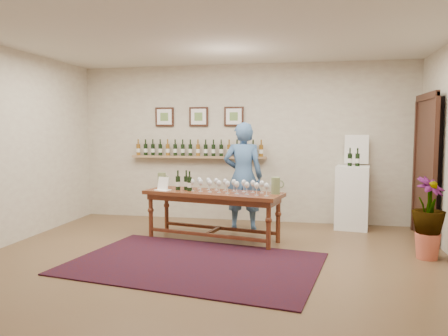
% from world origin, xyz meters
% --- Properties ---
extents(ground, '(6.00, 6.00, 0.00)m').
position_xyz_m(ground, '(0.00, 0.00, 0.00)').
color(ground, brown).
rests_on(ground, ground).
extents(room_shell, '(6.00, 6.00, 6.00)m').
position_xyz_m(room_shell, '(2.11, 1.86, 1.12)').
color(room_shell, beige).
rests_on(room_shell, ground).
extents(rug, '(3.26, 2.43, 0.02)m').
position_xyz_m(rug, '(-0.17, -0.21, 0.01)').
color(rug, '#3F0D0B').
rests_on(rug, ground).
extents(tasting_table, '(2.15, 1.07, 0.73)m').
position_xyz_m(tasting_table, '(-0.21, 0.99, 0.62)').
color(tasting_table, '#4A2412').
rests_on(tasting_table, ground).
extents(table_glasses, '(1.40, 0.65, 0.19)m').
position_xyz_m(table_glasses, '(0.07, 0.97, 0.82)').
color(table_glasses, silver).
rests_on(table_glasses, tasting_table).
extents(table_bottles, '(0.28, 0.21, 0.26)m').
position_xyz_m(table_bottles, '(-0.65, 1.05, 0.86)').
color(table_bottles, black).
rests_on(table_bottles, tasting_table).
extents(pitcher_left, '(0.19, 0.19, 0.24)m').
position_xyz_m(pitcher_left, '(-1.10, 1.29, 0.85)').
color(pitcher_left, '#657348').
rests_on(pitcher_left, tasting_table).
extents(pitcher_right, '(0.16, 0.16, 0.24)m').
position_xyz_m(pitcher_right, '(0.72, 0.93, 0.85)').
color(pitcher_right, '#657348').
rests_on(pitcher_right, tasting_table).
extents(menu_card, '(0.26, 0.22, 0.20)m').
position_xyz_m(menu_card, '(-0.98, 1.01, 0.83)').
color(menu_card, white).
rests_on(menu_card, tasting_table).
extents(display_pedestal, '(0.60, 0.60, 1.05)m').
position_xyz_m(display_pedestal, '(1.90, 2.19, 0.52)').
color(display_pedestal, white).
rests_on(display_pedestal, ground).
extents(pedestal_bottles, '(0.29, 0.12, 0.28)m').
position_xyz_m(pedestal_bottles, '(1.90, 2.16, 1.19)').
color(pedestal_bottles, black).
rests_on(pedestal_bottles, display_pedestal).
extents(info_sign, '(0.39, 0.08, 0.54)m').
position_xyz_m(info_sign, '(1.97, 2.37, 1.31)').
color(info_sign, white).
rests_on(info_sign, display_pedestal).
extents(potted_plant, '(0.68, 0.68, 0.90)m').
position_xyz_m(potted_plant, '(2.69, 0.59, 0.53)').
color(potted_plant, '#C45941').
rests_on(potted_plant, ground).
extents(person, '(0.67, 0.46, 1.77)m').
position_xyz_m(person, '(0.13, 1.77, 0.88)').
color(person, '#3A5B8A').
rests_on(person, ground).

